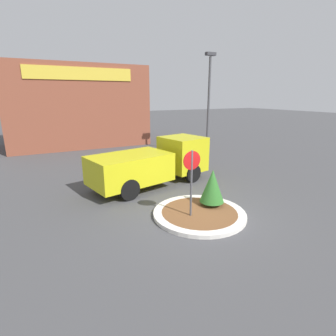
% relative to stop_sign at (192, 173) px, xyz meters
% --- Properties ---
extents(ground_plane, '(120.00, 120.00, 0.00)m').
position_rel_stop_sign_xyz_m(ground_plane, '(0.42, 0.09, -1.64)').
color(ground_plane, '#474749').
extents(traffic_island, '(3.26, 3.26, 0.14)m').
position_rel_stop_sign_xyz_m(traffic_island, '(0.42, 0.09, -1.57)').
color(traffic_island, silver).
rests_on(traffic_island, ground_plane).
extents(stop_sign, '(0.63, 0.07, 2.40)m').
position_rel_stop_sign_xyz_m(stop_sign, '(0.00, 0.00, 0.00)').
color(stop_sign, '#4C4C51').
rests_on(stop_sign, ground_plane).
extents(island_shrub, '(0.90, 0.90, 1.36)m').
position_rel_stop_sign_xyz_m(island_shrub, '(1.17, 0.41, -0.75)').
color(island_shrub, brown).
rests_on(island_shrub, traffic_island).
extents(utility_truck, '(6.07, 3.21, 2.08)m').
position_rel_stop_sign_xyz_m(utility_truck, '(0.36, 3.89, -0.56)').
color(utility_truck, gold).
rests_on(utility_truck, ground_plane).
extents(storefront_building, '(10.75, 6.07, 6.41)m').
position_rel_stop_sign_xyz_m(storefront_building, '(-0.99, 16.70, 1.57)').
color(storefront_building, brown).
rests_on(storefront_building, ground_plane).
extents(light_pole, '(0.70, 0.30, 6.77)m').
position_rel_stop_sign_xyz_m(light_pole, '(6.32, 8.07, 2.31)').
color(light_pole, '#4C4C51').
rests_on(light_pole, ground_plane).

